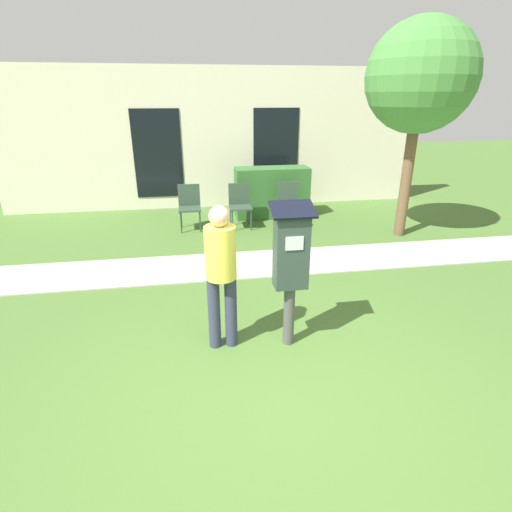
{
  "coord_description": "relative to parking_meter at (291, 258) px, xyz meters",
  "views": [
    {
      "loc": [
        -0.69,
        -2.71,
        2.56
      ],
      "look_at": [
        -0.08,
        1.0,
        1.05
      ],
      "focal_mm": 28.0,
      "sensor_mm": 36.0,
      "label": 1
    }
  ],
  "objects": [
    {
      "name": "person_standing",
      "position": [
        -0.71,
        0.08,
        -0.09
      ],
      "size": [
        0.32,
        0.32,
        1.58
      ],
      "rotation": [
        0.0,
        0.0,
        -0.69
      ],
      "color": "#333851",
      "rests_on": "ground"
    },
    {
      "name": "outdoor_chair_left",
      "position": [
        -1.01,
        4.36,
        -0.49
      ],
      "size": [
        0.44,
        0.44,
        0.9
      ],
      "rotation": [
        0.0,
        0.0,
        -0.4
      ],
      "color": "#334738",
      "rests_on": "ground"
    },
    {
      "name": "hedge_row",
      "position": [
        0.82,
        4.98,
        -0.47
      ],
      "size": [
        1.63,
        0.6,
        1.1
      ],
      "color": "#33662D",
      "rests_on": "ground"
    },
    {
      "name": "outdoor_chair_middle",
      "position": [
        0.01,
        4.3,
        -0.49
      ],
      "size": [
        0.44,
        0.44,
        0.9
      ],
      "rotation": [
        0.0,
        0.0,
        0.33
      ],
      "color": "#334738",
      "rests_on": "ground"
    },
    {
      "name": "ground_plane",
      "position": [
        -0.28,
        -0.96,
        -1.02
      ],
      "size": [
        40.0,
        40.0,
        0.0
      ],
      "primitive_type": "plane",
      "color": "#476B2D"
    },
    {
      "name": "building_facade",
      "position": [
        -0.28,
        6.17,
        0.58
      ],
      "size": [
        10.0,
        0.26,
        3.2
      ],
      "color": "beige",
      "rests_on": "ground"
    },
    {
      "name": "outdoor_chair_right",
      "position": [
        1.04,
        4.26,
        -0.49
      ],
      "size": [
        0.44,
        0.44,
        0.9
      ],
      "rotation": [
        0.0,
        0.0,
        -0.37
      ],
      "color": "#334738",
      "rests_on": "ground"
    },
    {
      "name": "tree",
      "position": [
        3.05,
        3.27,
        1.83
      ],
      "size": [
        1.9,
        1.9,
        3.82
      ],
      "color": "brown",
      "rests_on": "ground"
    },
    {
      "name": "sidewalk",
      "position": [
        -0.28,
        2.26,
        -1.01
      ],
      "size": [
        12.0,
        1.1,
        0.02
      ],
      "color": "#B7B2A8",
      "rests_on": "ground"
    },
    {
      "name": "parking_meter",
      "position": [
        0.0,
        0.0,
        0.0
      ],
      "size": [
        0.44,
        0.31,
        1.59
      ],
      "color": "#4C4C4C",
      "rests_on": "ground"
    }
  ]
}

